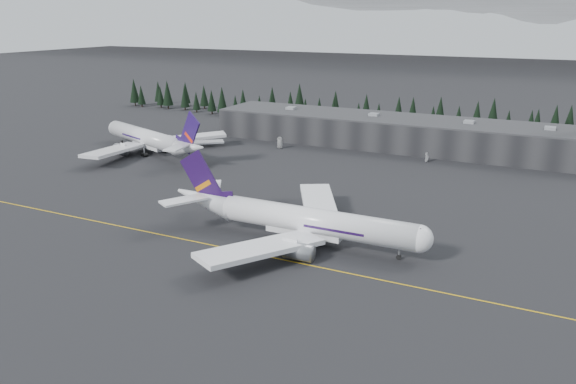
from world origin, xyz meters
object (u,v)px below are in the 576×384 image
at_px(gse_vehicle_a, 280,147).
at_px(jet_parked, 153,140).
at_px(jet_main, 294,219).
at_px(gse_vehicle_b, 427,160).
at_px(terminal, 396,132).

bearing_deg(gse_vehicle_a, jet_parked, -135.00).
bearing_deg(jet_main, gse_vehicle_b, 82.36).
bearing_deg(gse_vehicle_a, gse_vehicle_b, 12.49).
relative_size(jet_parked, gse_vehicle_a, 13.76).
xyz_separation_m(terminal, gse_vehicle_b, (18.65, -20.85, -5.65)).
relative_size(terminal, jet_parked, 2.32).
bearing_deg(jet_main, gse_vehicle_a, 118.53).
relative_size(jet_parked, gse_vehicle_b, 17.93).
bearing_deg(jet_parked, gse_vehicle_b, -139.90).
relative_size(jet_main, gse_vehicle_a, 14.03).
relative_size(gse_vehicle_a, gse_vehicle_b, 1.30).
bearing_deg(terminal, jet_main, -86.65).
bearing_deg(terminal, gse_vehicle_a, -149.30).
xyz_separation_m(jet_parked, gse_vehicle_b, (103.77, 36.20, -5.26)).
distance_m(jet_parked, gse_vehicle_a, 53.01).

